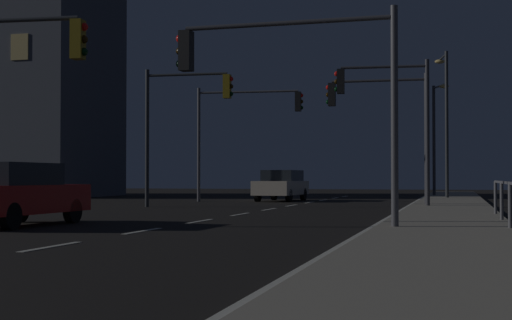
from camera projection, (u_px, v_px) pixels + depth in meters
ground_plane at (206, 220)px, 21.53m from camera, size 112.00×112.00×0.00m
sidewalk_right at (447, 221)px, 19.86m from camera, size 2.98×77.00×0.14m
lane_markings_center at (240, 214)px, 24.92m from camera, size 0.14×50.00×0.01m
lane_edge_line at (394, 214)px, 25.14m from camera, size 0.14×53.00×0.01m
car at (14, 193)px, 19.02m from camera, size 1.92×4.44×1.57m
car_oncoming at (281, 185)px, 39.02m from camera, size 2.06×4.49×1.57m
traffic_light_overhead_east at (289, 71)px, 17.45m from camera, size 5.22×0.40×4.84m
traffic_light_mid_left at (243, 119)px, 37.76m from camera, size 5.32×0.59×5.67m
traffic_light_far_right at (381, 112)px, 31.14m from camera, size 4.13×0.34×5.26m
traffic_light_mid_right at (5, 74)px, 18.70m from camera, size 3.86×0.56×5.30m
traffic_light_far_left at (387, 104)px, 29.39m from camera, size 3.60×0.52×5.56m
traffic_light_near_right at (183, 110)px, 30.99m from camera, size 3.70×0.41×5.62m
street_lamp_median at (445, 110)px, 40.90m from camera, size 0.75×2.24×7.76m
street_lamp_far_end at (436, 128)px, 45.59m from camera, size 1.00×1.98×6.57m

